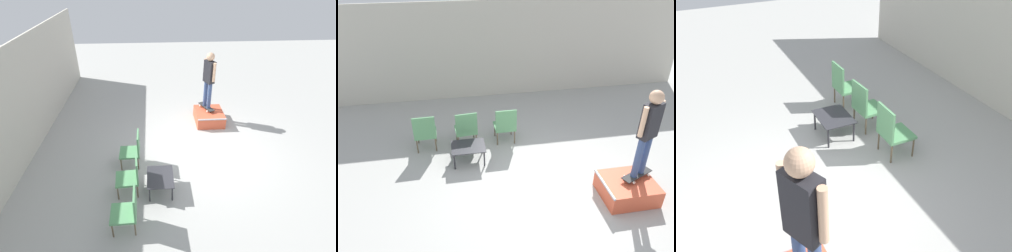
{
  "view_description": "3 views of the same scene",
  "coord_description": "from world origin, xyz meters",
  "views": [
    {
      "loc": [
        -5.97,
        1.39,
        4.64
      ],
      "look_at": [
        -0.23,
        1.03,
        1.02
      ],
      "focal_mm": 28.0,
      "sensor_mm": 36.0,
      "label": 1
    },
    {
      "loc": [
        -1.71,
        -5.0,
        4.66
      ],
      "look_at": [
        -0.62,
        1.08,
        0.99
      ],
      "focal_mm": 35.0,
      "sensor_mm": 36.0,
      "label": 2
    },
    {
      "loc": [
        4.05,
        -1.05,
        4.0
      ],
      "look_at": [
        -0.31,
        0.97,
        0.96
      ],
      "focal_mm": 40.0,
      "sensor_mm": 36.0,
      "label": 3
    }
  ],
  "objects": [
    {
      "name": "house_wall_back",
      "position": [
        0.0,
        4.83,
        1.5
      ],
      "size": [
        12.0,
        0.06,
        3.0
      ],
      "color": "beige",
      "rests_on": "ground_plane"
    },
    {
      "name": "person_skater",
      "position": [
        1.79,
        -0.39,
        1.57
      ],
      "size": [
        0.53,
        0.34,
        1.83
      ],
      "rotation": [
        0.0,
        0.0,
        0.43
      ],
      "color": "#384C7A",
      "rests_on": "skateboard_on_ramp"
    },
    {
      "name": "skate_ramp_box",
      "position": [
        1.59,
        -0.46,
        0.19
      ],
      "size": [
        1.07,
        0.91,
        0.41
      ],
      "color": "#DB5638",
      "rests_on": "ground_plane"
    },
    {
      "name": "patio_chair_left",
      "position": [
        -2.45,
        1.95,
        0.52
      ],
      "size": [
        0.53,
        0.53,
        0.97
      ],
      "rotation": [
        0.0,
        0.0,
        3.17
      ],
      "color": "brown",
      "rests_on": "ground_plane"
    },
    {
      "name": "coffee_table",
      "position": [
        -1.47,
        1.29,
        0.37
      ],
      "size": [
        0.77,
        0.61,
        0.42
      ],
      "color": "#2D2D33",
      "rests_on": "ground_plane"
    },
    {
      "name": "patio_chair_right",
      "position": [
        -0.49,
        1.95,
        0.52
      ],
      "size": [
        0.52,
        0.52,
        0.97
      ],
      "rotation": [
        0.0,
        0.0,
        3.15
      ],
      "color": "brown",
      "rests_on": "ground_plane"
    },
    {
      "name": "ground_plane",
      "position": [
        0.0,
        0.0,
        0.0
      ],
      "size": [
        24.0,
        24.0,
        0.0
      ],
      "primitive_type": "plane",
      "color": "#A8A8A3"
    },
    {
      "name": "patio_chair_center",
      "position": [
        -1.46,
        1.95,
        0.52
      ],
      "size": [
        0.56,
        0.56,
        0.97
      ],
      "rotation": [
        0.0,
        0.0,
        3.22
      ],
      "color": "brown",
      "rests_on": "ground_plane"
    },
    {
      "name": "skateboard_on_ramp",
      "position": [
        1.79,
        -0.39,
        0.47
      ],
      "size": [
        0.74,
        0.46,
        0.07
      ],
      "rotation": [
        0.0,
        0.0,
        0.4
      ],
      "color": "#2D2D2D",
      "rests_on": "skate_ramp_box"
    }
  ]
}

